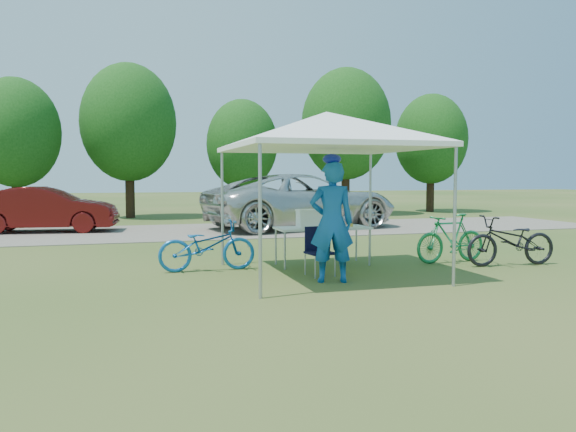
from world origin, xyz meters
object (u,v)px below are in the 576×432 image
at_px(folding_chair, 318,247).
at_px(sedan, 46,209).
at_px(cyclist, 332,222).
at_px(bike_green, 451,238).
at_px(bike_blue, 207,246).
at_px(folding_table, 322,229).
at_px(cooler, 310,218).
at_px(minivan, 302,201).
at_px(bike_dark, 512,241).

relative_size(folding_chair, sedan, 0.20).
distance_m(cyclist, bike_green, 3.20).
relative_size(bike_blue, sedan, 0.42).
distance_m(folding_table, sedan, 9.85).
distance_m(folding_table, bike_green, 2.52).
xyz_separation_m(bike_blue, bike_green, (4.64, -0.37, 0.03)).
xyz_separation_m(folding_chair, bike_green, (2.91, 0.57, -0.01)).
bearing_deg(folding_chair, cooler, 71.39).
xyz_separation_m(folding_chair, bike_blue, (-1.73, 0.94, -0.03)).
xyz_separation_m(cooler, bike_green, (2.73, -0.42, -0.41)).
bearing_deg(bike_blue, folding_table, -89.68).
distance_m(cooler, cyclist, 1.66).
bearing_deg(folding_chair, minivan, 65.80).
bearing_deg(minivan, bike_green, 173.83).
bearing_deg(bike_green, sedan, -142.12).
distance_m(cyclist, sedan, 11.01).
xyz_separation_m(minivan, sedan, (-7.60, 0.97, -0.19)).
height_order(folding_chair, cyclist, cyclist).
distance_m(cooler, minivan, 7.34).
height_order(cyclist, bike_blue, cyclist).
bearing_deg(bike_blue, sedan, 23.05).
xyz_separation_m(folding_table, bike_green, (2.47, -0.42, -0.20)).
distance_m(cooler, bike_green, 2.79).
xyz_separation_m(bike_dark, minivan, (-1.48, 8.11, 0.41)).
bearing_deg(folding_table, minivan, 75.23).
xyz_separation_m(cyclist, bike_dark, (3.78, 0.57, -0.48)).
bearing_deg(minivan, bike_dark, 179.43).
relative_size(bike_dark, minivan, 0.29).
xyz_separation_m(cooler, minivan, (2.11, 7.03, -0.01)).
bearing_deg(cooler, bike_green, -8.78).
bearing_deg(sedan, folding_chair, -142.98).
xyz_separation_m(bike_green, minivan, (-0.62, 7.45, 0.41)).
bearing_deg(folding_table, folding_chair, -113.75).
relative_size(cyclist, sedan, 0.47).
distance_m(folding_table, folding_chair, 1.10).
relative_size(cyclist, bike_blue, 1.12).
xyz_separation_m(folding_table, cooler, (-0.25, 0.00, 0.21)).
distance_m(folding_chair, bike_blue, 1.97).
bearing_deg(minivan, folding_chair, 153.15).
bearing_deg(sedan, cooler, -139.10).
relative_size(folding_chair, minivan, 0.13).
bearing_deg(bike_blue, cyclist, -133.89).
bearing_deg(bike_green, folding_chair, -85.41).
distance_m(folding_table, bike_blue, 2.18).
distance_m(cooler, bike_dark, 3.77).
bearing_deg(cyclist, bike_dark, -158.79).
relative_size(folding_table, minivan, 0.28).
height_order(folding_chair, bike_dark, bike_dark).
relative_size(cooler, minivan, 0.07).
relative_size(cyclist, minivan, 0.31).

